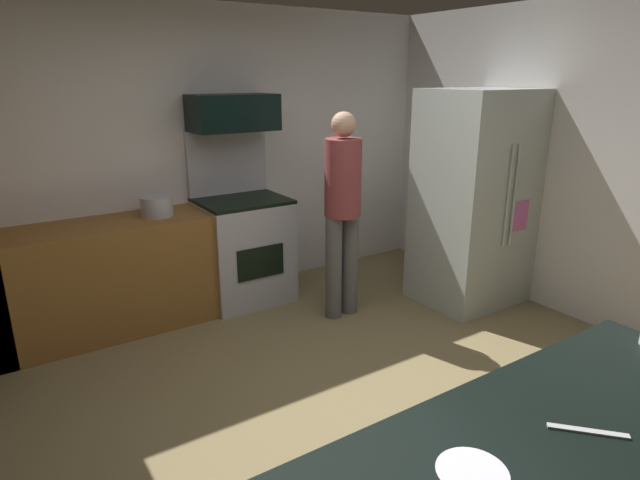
% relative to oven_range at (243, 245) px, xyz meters
% --- Properties ---
extents(ground_plane, '(5.20, 4.80, 0.02)m').
position_rel_oven_range_xyz_m(ground_plane, '(-0.30, -1.97, -0.53)').
color(ground_plane, olive).
extents(wall_back, '(5.20, 0.12, 2.60)m').
position_rel_oven_range_xyz_m(wall_back, '(-0.30, 0.37, 0.78)').
color(wall_back, silver).
rests_on(wall_back, ground).
extents(wall_right, '(0.12, 4.80, 2.60)m').
position_rel_oven_range_xyz_m(wall_right, '(2.24, -1.97, 0.78)').
color(wall_right, silver).
rests_on(wall_right, ground).
extents(lower_cabinet_run, '(2.40, 0.60, 0.90)m').
position_rel_oven_range_xyz_m(lower_cabinet_run, '(-1.20, 0.01, -0.07)').
color(lower_cabinet_run, brown).
rests_on(lower_cabinet_run, ground).
extents(oven_range, '(0.76, 0.65, 1.54)m').
position_rel_oven_range_xyz_m(oven_range, '(0.00, 0.00, 0.00)').
color(oven_range, '#B3B2BC').
rests_on(oven_range, ground).
extents(microwave, '(0.74, 0.38, 0.31)m').
position_rel_oven_range_xyz_m(microwave, '(-0.00, 0.09, 1.17)').
color(microwave, black).
rests_on(microwave, oven_range).
extents(refrigerator, '(0.90, 0.78, 1.89)m').
position_rel_oven_range_xyz_m(refrigerator, '(1.73, -1.13, 0.43)').
color(refrigerator, '#B5BFB8').
rests_on(refrigerator, ground).
extents(person_cook, '(0.31, 0.30, 1.73)m').
position_rel_oven_range_xyz_m(person_cook, '(0.54, -0.78, 0.46)').
color(person_cook, '#5E5E5E').
rests_on(person_cook, ground).
extents(knife_chef, '(0.19, 0.20, 0.01)m').
position_rel_oven_range_xyz_m(knife_chef, '(-0.42, -3.49, 0.39)').
color(knife_chef, '#B7BABF').
rests_on(knife_chef, counter_island).
extents(stock_pot, '(0.26, 0.26, 0.16)m').
position_rel_oven_range_xyz_m(stock_pot, '(-0.75, 0.01, 0.47)').
color(stock_pot, '#B2B1BB').
rests_on(stock_pot, lower_cabinet_run).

